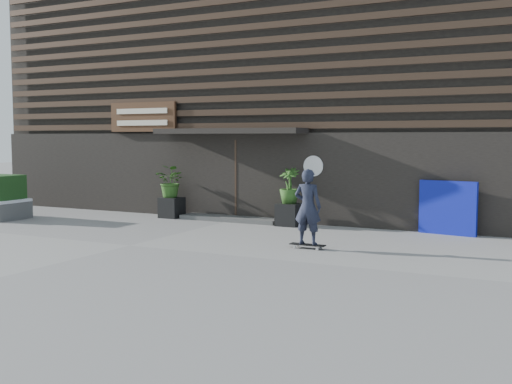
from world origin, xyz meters
The scene contains 9 objects.
ground centered at (0.00, 0.00, 0.00)m, with size 80.00×80.00×0.00m, color gray.
entrance_step centered at (0.00, 4.60, 0.06)m, with size 3.00×0.80×0.12m, color #464644.
planter_pot_left centered at (-1.90, 4.40, 0.30)m, with size 0.60×0.60×0.60m, color black.
bamboo_left centered at (-1.90, 4.40, 1.08)m, with size 0.86×0.75×0.96m, color #2D591E.
planter_pot_right centered at (1.90, 4.40, 0.30)m, with size 0.60×0.60×0.60m, color black.
bamboo_right centered at (1.90, 4.40, 1.08)m, with size 0.54×0.54×0.96m, color #2D591E.
blue_tarp centered at (5.97, 4.70, 0.66)m, with size 1.41×0.12×1.32m, color #0C139C.
building centered at (0.00, 9.96, 3.99)m, with size 18.00×11.00×8.00m.
skateboarder centered at (3.64, 1.39, 0.89)m, with size 0.78×0.41×1.71m.
Camera 1 is at (8.49, -10.73, 2.35)m, focal length 43.31 mm.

